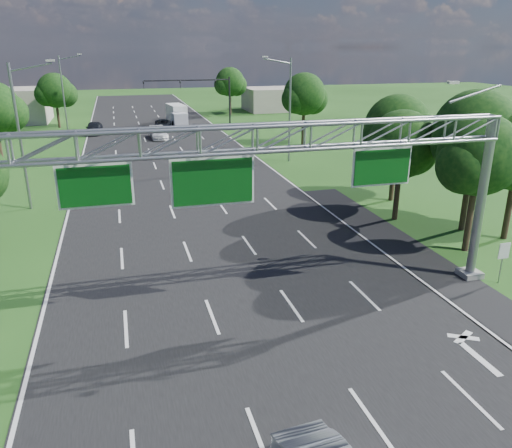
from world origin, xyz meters
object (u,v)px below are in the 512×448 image
object	(u,v)px
regulatory_sign	(503,254)
box_truck	(177,115)
sign_gantry	(257,153)
traffic_signal	(205,90)

from	to	relation	value
regulatory_sign	box_truck	size ratio (longest dim) A/B	0.28
sign_gantry	traffic_signal	world-z (taller)	sign_gantry
regulatory_sign	box_truck	xyz separation A→B (m)	(-8.54, 58.40, -0.17)
traffic_signal	box_truck	xyz separation A→B (m)	(-3.62, 4.37, -3.83)
regulatory_sign	box_truck	world-z (taller)	box_truck
sign_gantry	traffic_signal	xyz separation A→B (m)	(7.15, 53.00, -1.72)
sign_gantry	traffic_signal	bearing A→B (deg)	82.32
regulatory_sign	traffic_signal	distance (m)	54.37
sign_gantry	regulatory_sign	xyz separation A→B (m)	(12.07, -1.02, -5.38)
traffic_signal	sign_gantry	bearing A→B (deg)	-97.68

